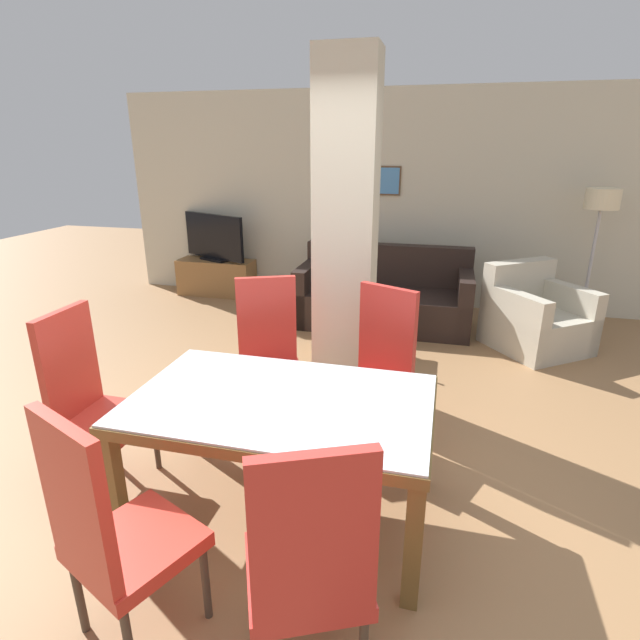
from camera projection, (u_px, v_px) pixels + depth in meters
ground_plane at (284, 510)px, 2.94m from camera, size 18.00×18.00×0.00m
back_wall at (386, 200)px, 6.44m from camera, size 7.20×0.09×2.70m
divider_pillar at (346, 237)px, 3.92m from camera, size 0.47×0.36×2.70m
dining_table at (281, 421)px, 2.74m from camera, size 1.63×1.00×0.75m
dining_chair_far_left at (269, 352)px, 3.68m from camera, size 0.61×0.61×1.13m
dining_chair_far_right at (377, 366)px, 3.45m from camera, size 0.61×0.61×1.13m
dining_chair_near_left at (111, 529)px, 1.98m from camera, size 0.61×0.61×1.13m
dining_chair_head_left at (90, 397)px, 3.02m from camera, size 0.46×0.46×1.13m
dining_chair_near_right at (309, 562)px, 1.83m from camera, size 0.61×0.61×1.13m
sofa at (384, 299)px, 5.91m from camera, size 1.99×0.89×0.90m
armchair at (535, 320)px, 5.22m from camera, size 1.18×1.18×0.87m
coffee_table at (358, 334)px, 5.08m from camera, size 0.71×0.45×0.42m
bottle at (369, 309)px, 4.85m from camera, size 0.06×0.06×0.27m
tv_stand at (217, 277)px, 7.09m from camera, size 1.07×0.40×0.50m
tv_screen at (214, 238)px, 6.90m from camera, size 1.03×0.49×0.64m
floor_lamp at (600, 212)px, 5.43m from camera, size 0.36×0.36×1.59m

